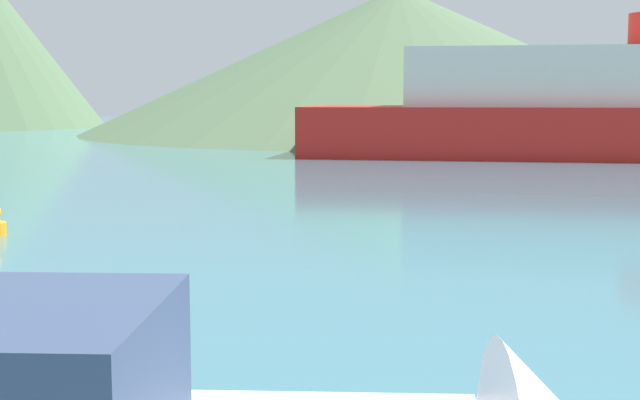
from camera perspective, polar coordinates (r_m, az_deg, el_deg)
hill_central at (r=68.06m, az=5.03°, el=8.86°), size 47.28×47.28×10.85m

